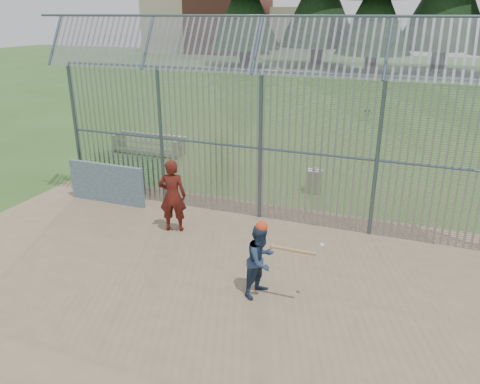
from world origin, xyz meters
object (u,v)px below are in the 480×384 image
at_px(dugout_wall, 107,183).
at_px(batter, 261,260).
at_px(onlooker, 172,196).
at_px(trash_can, 314,181).
at_px(bleacher, 149,144).

distance_m(dugout_wall, batter, 6.57).
distance_m(onlooker, trash_can, 4.98).
bearing_deg(batter, dugout_wall, 82.77).
height_order(batter, trash_can, batter).
distance_m(dugout_wall, bleacher, 5.26).
relative_size(onlooker, bleacher, 0.64).
height_order(batter, bleacher, batter).
height_order(dugout_wall, batter, batter).
bearing_deg(onlooker, bleacher, -71.60).
height_order(trash_can, bleacher, trash_can).
distance_m(dugout_wall, onlooker, 2.98).
xyz_separation_m(trash_can, bleacher, (-7.20, 1.92, 0.03)).
relative_size(dugout_wall, batter, 1.66).
bearing_deg(dugout_wall, trash_can, 28.94).
relative_size(batter, bleacher, 0.50).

